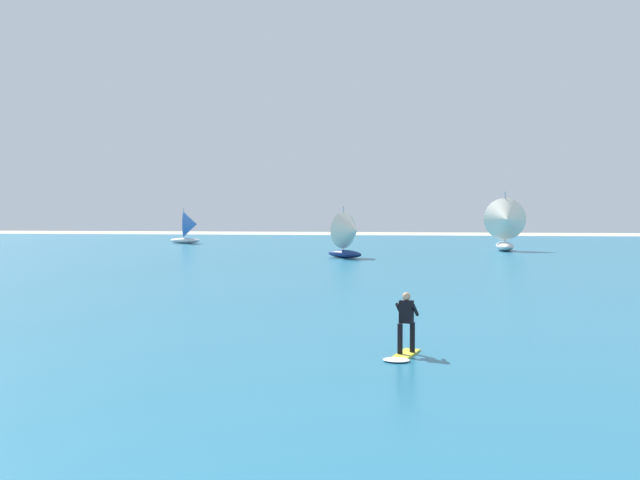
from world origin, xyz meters
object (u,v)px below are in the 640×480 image
(sailboat_outermost, at_px, (349,235))
(sailboat_trailing, at_px, (506,224))
(sailboat_mid_right, at_px, (189,227))
(kitesurfer, at_px, (404,333))

(sailboat_outermost, bearing_deg, sailboat_trailing, 39.06)
(sailboat_mid_right, bearing_deg, sailboat_outermost, -48.23)
(sailboat_trailing, bearing_deg, sailboat_mid_right, 162.37)
(sailboat_outermost, height_order, sailboat_mid_right, sailboat_outermost)
(kitesurfer, bearing_deg, sailboat_outermost, 96.45)
(sailboat_mid_right, bearing_deg, sailboat_trailing, -17.63)
(kitesurfer, relative_size, sailboat_mid_right, 0.56)
(sailboat_trailing, bearing_deg, sailboat_outermost, -140.94)
(kitesurfer, distance_m, sailboat_trailing, 47.76)
(sailboat_outermost, relative_size, sailboat_trailing, 0.76)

